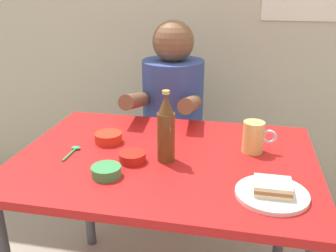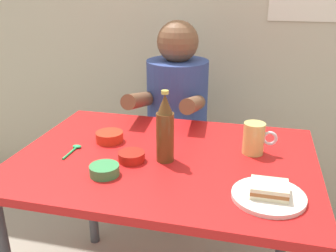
{
  "view_description": "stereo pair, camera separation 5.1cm",
  "coord_description": "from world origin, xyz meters",
  "px_view_note": "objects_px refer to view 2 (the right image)",
  "views": [
    {
      "loc": [
        0.27,
        -1.22,
        1.35
      ],
      "look_at": [
        0.0,
        0.05,
        0.84
      ],
      "focal_mm": 39.91,
      "sensor_mm": 36.0,
      "label": 1
    },
    {
      "loc": [
        0.32,
        -1.21,
        1.35
      ],
      "look_at": [
        0.0,
        0.05,
        0.84
      ],
      "focal_mm": 39.91,
      "sensor_mm": 36.0,
      "label": 2
    }
  ],
  "objects_px": {
    "stool": "(177,169)",
    "person_seated": "(177,100)",
    "dining_table": "(165,178)",
    "beer_mug": "(254,138)",
    "plate_orange": "(268,196)",
    "sandwich": "(269,189)",
    "dip_bowl_green": "(104,170)",
    "beer_bottle": "(165,130)"
  },
  "relations": [
    {
      "from": "sandwich",
      "to": "beer_bottle",
      "type": "height_order",
      "value": "beer_bottle"
    },
    {
      "from": "plate_orange",
      "to": "dip_bowl_green",
      "type": "relative_size",
      "value": 2.2
    },
    {
      "from": "beer_bottle",
      "to": "dip_bowl_green",
      "type": "relative_size",
      "value": 2.62
    },
    {
      "from": "person_seated",
      "to": "dining_table",
      "type": "bearing_deg",
      "value": -81.31
    },
    {
      "from": "sandwich",
      "to": "beer_mug",
      "type": "xyz_separation_m",
      "value": [
        -0.06,
        0.31,
        0.03
      ]
    },
    {
      "from": "dining_table",
      "to": "stool",
      "type": "height_order",
      "value": "dining_table"
    },
    {
      "from": "beer_bottle",
      "to": "stool",
      "type": "bearing_deg",
      "value": 98.99
    },
    {
      "from": "stool",
      "to": "person_seated",
      "type": "xyz_separation_m",
      "value": [
        0.0,
        -0.01,
        0.42
      ]
    },
    {
      "from": "stool",
      "to": "plate_orange",
      "type": "height_order",
      "value": "plate_orange"
    },
    {
      "from": "beer_mug",
      "to": "dining_table",
      "type": "bearing_deg",
      "value": -161.79
    },
    {
      "from": "person_seated",
      "to": "beer_mug",
      "type": "distance_m",
      "value": 0.66
    },
    {
      "from": "plate_orange",
      "to": "stool",
      "type": "bearing_deg",
      "value": 119.23
    },
    {
      "from": "dining_table",
      "to": "person_seated",
      "type": "height_order",
      "value": "person_seated"
    },
    {
      "from": "beer_mug",
      "to": "beer_bottle",
      "type": "distance_m",
      "value": 0.34
    },
    {
      "from": "stool",
      "to": "person_seated",
      "type": "bearing_deg",
      "value": -90.0
    },
    {
      "from": "person_seated",
      "to": "sandwich",
      "type": "xyz_separation_m",
      "value": [
        0.47,
        -0.83,
        0.01
      ]
    },
    {
      "from": "dining_table",
      "to": "beer_mug",
      "type": "height_order",
      "value": "beer_mug"
    },
    {
      "from": "dining_table",
      "to": "plate_orange",
      "type": "relative_size",
      "value": 5.0
    },
    {
      "from": "stool",
      "to": "person_seated",
      "type": "height_order",
      "value": "person_seated"
    },
    {
      "from": "person_seated",
      "to": "sandwich",
      "type": "relative_size",
      "value": 6.54
    },
    {
      "from": "dining_table",
      "to": "beer_mug",
      "type": "distance_m",
      "value": 0.37
    },
    {
      "from": "plate_orange",
      "to": "dining_table",
      "type": "bearing_deg",
      "value": 151.04
    },
    {
      "from": "person_seated",
      "to": "stool",
      "type": "bearing_deg",
      "value": 90.0
    },
    {
      "from": "plate_orange",
      "to": "person_seated",
      "type": "bearing_deg",
      "value": 119.56
    },
    {
      "from": "sandwich",
      "to": "stool",
      "type": "bearing_deg",
      "value": 119.23
    },
    {
      "from": "sandwich",
      "to": "beer_bottle",
      "type": "xyz_separation_m",
      "value": [
        -0.36,
        0.17,
        0.09
      ]
    },
    {
      "from": "dip_bowl_green",
      "to": "person_seated",
      "type": "bearing_deg",
      "value": 85.44
    },
    {
      "from": "dining_table",
      "to": "sandwich",
      "type": "xyz_separation_m",
      "value": [
        0.37,
        -0.21,
        0.13
      ]
    },
    {
      "from": "beer_mug",
      "to": "person_seated",
      "type": "bearing_deg",
      "value": 128.76
    },
    {
      "from": "dining_table",
      "to": "beer_mug",
      "type": "bearing_deg",
      "value": 18.21
    },
    {
      "from": "sandwich",
      "to": "beer_bottle",
      "type": "bearing_deg",
      "value": 154.64
    },
    {
      "from": "plate_orange",
      "to": "beer_bottle",
      "type": "xyz_separation_m",
      "value": [
        -0.36,
        0.17,
        0.11
      ]
    },
    {
      "from": "dining_table",
      "to": "dip_bowl_green",
      "type": "height_order",
      "value": "dip_bowl_green"
    },
    {
      "from": "sandwich",
      "to": "beer_mug",
      "type": "bearing_deg",
      "value": 100.08
    },
    {
      "from": "stool",
      "to": "sandwich",
      "type": "height_order",
      "value": "sandwich"
    },
    {
      "from": "stool",
      "to": "beer_bottle",
      "type": "xyz_separation_m",
      "value": [
        0.11,
        -0.66,
        0.51
      ]
    },
    {
      "from": "beer_mug",
      "to": "stool",
      "type": "bearing_deg",
      "value": 128.16
    },
    {
      "from": "person_seated",
      "to": "plate_orange",
      "type": "xyz_separation_m",
      "value": [
        0.47,
        -0.83,
        -0.02
      ]
    },
    {
      "from": "dining_table",
      "to": "beer_bottle",
      "type": "relative_size",
      "value": 4.2
    },
    {
      "from": "dining_table",
      "to": "sandwich",
      "type": "height_order",
      "value": "sandwich"
    },
    {
      "from": "plate_orange",
      "to": "dip_bowl_green",
      "type": "bearing_deg",
      "value": 178.25
    },
    {
      "from": "plate_orange",
      "to": "beer_bottle",
      "type": "height_order",
      "value": "beer_bottle"
    }
  ]
}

